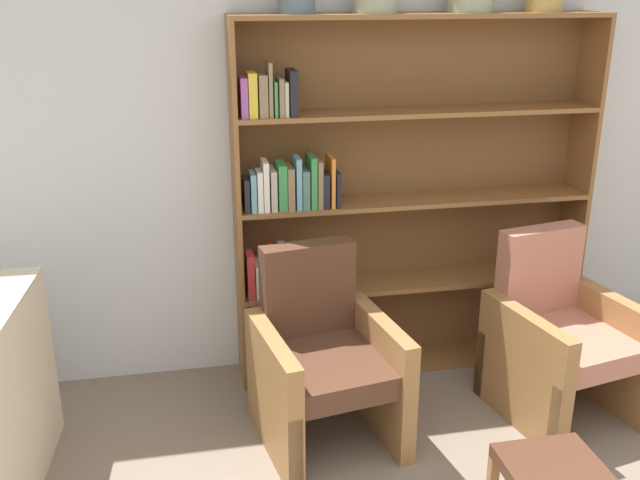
{
  "coord_description": "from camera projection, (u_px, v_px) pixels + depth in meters",
  "views": [
    {
      "loc": [
        -0.89,
        -1.43,
        2.18
      ],
      "look_at": [
        -0.23,
        1.9,
        0.95
      ],
      "focal_mm": 40.0,
      "sensor_mm": 36.0,
      "label": 1
    }
  ],
  "objects": [
    {
      "name": "bowl_slate",
      "position": [
        375.0,
        1.0,
        3.6
      ],
      "size": [
        0.25,
        0.25,
        0.11
      ],
      "color": "gray",
      "rests_on": "bookshelf"
    },
    {
      "name": "bowl_terracotta",
      "position": [
        296.0,
        2.0,
        3.53
      ],
      "size": [
        0.21,
        0.21,
        0.1
      ],
      "color": "slate",
      "rests_on": "bookshelf"
    },
    {
      "name": "bookshelf",
      "position": [
        382.0,
        210.0,
        4.02
      ],
      "size": [
        2.02,
        0.3,
        2.03
      ],
      "color": "brown",
      "rests_on": "ground"
    },
    {
      "name": "armchair_cushioned",
      "position": [
        560.0,
        338.0,
        3.76
      ],
      "size": [
        0.76,
        0.79,
        0.96
      ],
      "rotation": [
        0.0,
        0.0,
        3.34
      ],
      "color": "olive",
      "rests_on": "ground"
    },
    {
      "name": "bowl_brass",
      "position": [
        544.0,
        0.0,
        3.77
      ],
      "size": [
        0.22,
        0.22,
        0.11
      ],
      "color": "tan",
      "rests_on": "bookshelf"
    },
    {
      "name": "wall_back",
      "position": [
        341.0,
        135.0,
        4.0
      ],
      "size": [
        12.0,
        0.06,
        2.75
      ],
      "color": "silver",
      "rests_on": "ground"
    },
    {
      "name": "armchair_leather",
      "position": [
        323.0,
        361.0,
        3.53
      ],
      "size": [
        0.75,
        0.78,
        0.96
      ],
      "rotation": [
        0.0,
        0.0,
        3.31
      ],
      "color": "olive",
      "rests_on": "ground"
    },
    {
      "name": "footstool",
      "position": [
        555.0,
        478.0,
        2.89
      ],
      "size": [
        0.4,
        0.4,
        0.34
      ],
      "color": "olive",
      "rests_on": "ground"
    }
  ]
}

